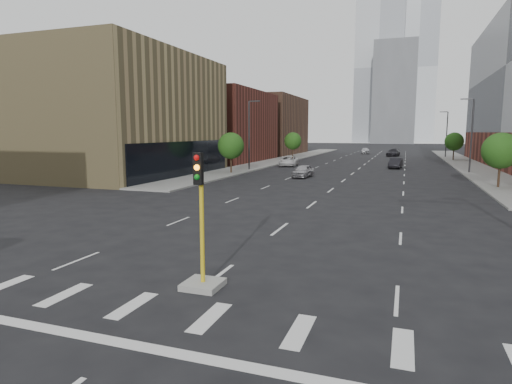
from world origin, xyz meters
The scene contains 21 objects.
sidewalk_left_far centered at (-15.00, 74.00, 0.07)m, with size 5.00×92.00×0.15m, color gray.
sidewalk_right_far centered at (15.00, 74.00, 0.07)m, with size 5.00×92.00×0.15m, color gray.
building_left_mid centered at (-27.50, 40.00, 7.00)m, with size 20.00×24.00×14.00m, color #9F8B59.
building_left_far_a centered at (-27.50, 66.00, 6.00)m, with size 20.00×22.00×12.00m, color brown.
building_left_far_b centered at (-27.50, 92.00, 6.50)m, with size 20.00×24.00×13.00m, color brown.
tower_left centered at (-8.00, 220.00, 35.00)m, with size 22.00×22.00×70.00m, color #B2B7BC.
tower_right centered at (10.00, 260.00, 40.00)m, with size 20.00×20.00×80.00m, color #B2B7BC.
tower_mid centered at (0.00, 200.00, 22.00)m, with size 18.00×18.00×44.00m, color slate.
median_traffic_signal centered at (0.00, 8.97, 0.97)m, with size 1.20×1.20×4.40m.
streetlight_right_a centered at (13.41, 55.00, 5.01)m, with size 1.60×0.22×9.07m.
streetlight_right_b centered at (13.41, 90.00, 5.01)m, with size 1.60×0.22×9.07m.
streetlight_left centered at (-13.41, 50.00, 5.01)m, with size 1.60×0.22×9.07m.
tree_left_near centered at (-14.00, 45.00, 3.39)m, with size 3.20×3.20×4.85m.
tree_left_far centered at (-14.00, 75.00, 3.39)m, with size 3.20×3.20×4.85m.
tree_right_near centered at (14.00, 40.00, 3.39)m, with size 3.20×3.20×4.85m.
tree_right_far centered at (14.00, 80.00, 3.39)m, with size 3.20×3.20×4.85m.
car_near_left centered at (-4.76, 43.77, 0.71)m, with size 1.68×4.18×1.42m, color #A4A3A8.
car_mid_right centered at (4.76, 59.86, 0.73)m, with size 1.55×4.45×1.47m, color black.
car_far_left centered at (-10.45, 58.91, 0.74)m, with size 2.47×5.35×1.49m, color silver.
car_deep_right centered at (3.53, 91.40, 0.78)m, with size 2.18×5.36×1.56m, color black.
car_distant centered at (-2.94, 100.23, 0.74)m, with size 1.74×4.34×1.48m, color silver.
Camera 1 is at (6.06, -3.06, 5.03)m, focal length 30.00 mm.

